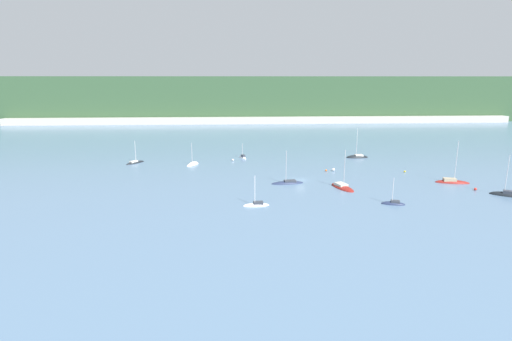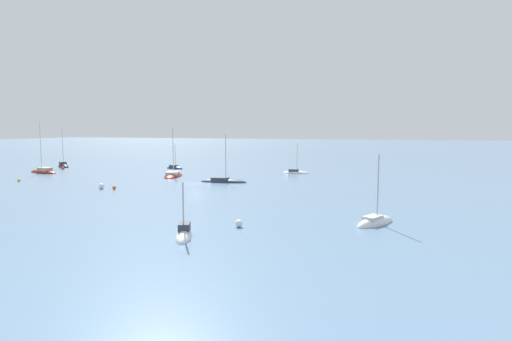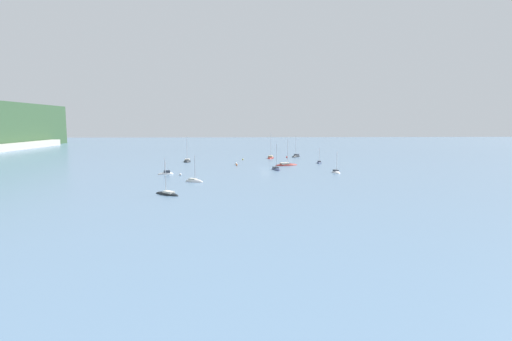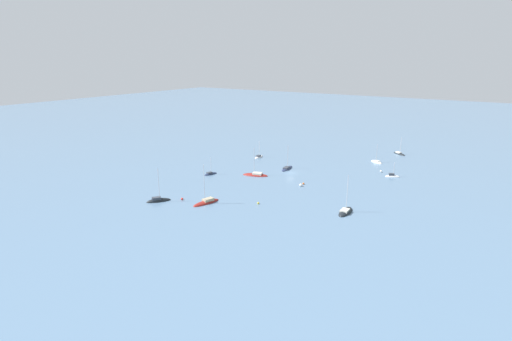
{
  "view_description": "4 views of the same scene",
  "coord_description": "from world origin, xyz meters",
  "px_view_note": "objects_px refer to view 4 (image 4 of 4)",
  "views": [
    {
      "loc": [
        -17.82,
        -103.8,
        26.84
      ],
      "look_at": [
        -11.65,
        5.76,
        1.47
      ],
      "focal_mm": 28.0,
      "sensor_mm": 36.0,
      "label": 1
    },
    {
      "loc": [
        -31.84,
        62.62,
        9.66
      ],
      "look_at": [
        -9.08,
        -6.57,
        1.99
      ],
      "focal_mm": 28.0,
      "sensor_mm": 36.0,
      "label": 2
    },
    {
      "loc": [
        -136.93,
        9.38,
        15.66
      ],
      "look_at": [
        -15.48,
        3.86,
        1.11
      ],
      "focal_mm": 28.0,
      "sensor_mm": 36.0,
      "label": 3
    },
    {
      "loc": [
        119.5,
        63.71,
        39.28
      ],
      "look_at": [
        15.17,
        -4.5,
        3.78
      ],
      "focal_mm": 28.0,
      "sensor_mm": 36.0,
      "label": 4
    }
  ],
  "objects_px": {
    "mooring_buoy_0": "(182,199)",
    "mooring_buoy_2": "(301,185)",
    "sailboat_2": "(256,175)",
    "mooring_buoy_1": "(303,184)",
    "mooring_buoy_3": "(258,203)",
    "sailboat_3": "(210,174)",
    "sailboat_4": "(376,162)",
    "sailboat_0": "(392,176)",
    "sailboat_6": "(158,201)",
    "mooring_buoy_4": "(381,171)",
    "sailboat_5": "(399,154)",
    "sailboat_7": "(345,212)",
    "sailboat_9": "(287,169)",
    "sailboat_8": "(259,157)",
    "sailboat_1": "(206,203)"
  },
  "relations": [
    {
      "from": "sailboat_6",
      "to": "mooring_buoy_3",
      "type": "distance_m",
      "value": 28.32
    },
    {
      "from": "sailboat_0",
      "to": "sailboat_6",
      "type": "distance_m",
      "value": 77.92
    },
    {
      "from": "mooring_buoy_4",
      "to": "sailboat_5",
      "type": "bearing_deg",
      "value": -177.05
    },
    {
      "from": "sailboat_0",
      "to": "mooring_buoy_3",
      "type": "xyz_separation_m",
      "value": [
        46.95,
        -24.14,
        0.14
      ]
    },
    {
      "from": "mooring_buoy_2",
      "to": "mooring_buoy_4",
      "type": "height_order",
      "value": "mooring_buoy_2"
    },
    {
      "from": "sailboat_2",
      "to": "sailboat_9",
      "type": "xyz_separation_m",
      "value": [
        -13.17,
        5.06,
        -0.02
      ]
    },
    {
      "from": "sailboat_3",
      "to": "sailboat_6",
      "type": "height_order",
      "value": "sailboat_6"
    },
    {
      "from": "sailboat_9",
      "to": "mooring_buoy_4",
      "type": "height_order",
      "value": "sailboat_9"
    },
    {
      "from": "sailboat_3",
      "to": "mooring_buoy_3",
      "type": "bearing_deg",
      "value": -100.57
    },
    {
      "from": "sailboat_3",
      "to": "mooring_buoy_0",
      "type": "xyz_separation_m",
      "value": [
        24.49,
        9.73,
        0.25
      ]
    },
    {
      "from": "mooring_buoy_2",
      "to": "mooring_buoy_3",
      "type": "relative_size",
      "value": 1.67
    },
    {
      "from": "sailboat_4",
      "to": "mooring_buoy_4",
      "type": "height_order",
      "value": "sailboat_4"
    },
    {
      "from": "sailboat_9",
      "to": "mooring_buoy_3",
      "type": "xyz_separation_m",
      "value": [
        36.01,
        10.78,
        0.18
      ]
    },
    {
      "from": "sailboat_3",
      "to": "sailboat_4",
      "type": "height_order",
      "value": "sailboat_4"
    },
    {
      "from": "sailboat_9",
      "to": "sailboat_6",
      "type": "bearing_deg",
      "value": 157.43
    },
    {
      "from": "sailboat_3",
      "to": "sailboat_7",
      "type": "relative_size",
      "value": 0.59
    },
    {
      "from": "mooring_buoy_1",
      "to": "mooring_buoy_4",
      "type": "height_order",
      "value": "mooring_buoy_4"
    },
    {
      "from": "sailboat_5",
      "to": "sailboat_8",
      "type": "xyz_separation_m",
      "value": [
        36.82,
        -46.58,
        0.01
      ]
    },
    {
      "from": "sailboat_4",
      "to": "sailboat_9",
      "type": "bearing_deg",
      "value": 79.46
    },
    {
      "from": "sailboat_4",
      "to": "sailboat_9",
      "type": "relative_size",
      "value": 0.84
    },
    {
      "from": "mooring_buoy_2",
      "to": "mooring_buoy_3",
      "type": "distance_m",
      "value": 20.7
    },
    {
      "from": "sailboat_5",
      "to": "sailboat_4",
      "type": "bearing_deg",
      "value": -63.53
    },
    {
      "from": "sailboat_4",
      "to": "sailboat_5",
      "type": "relative_size",
      "value": 1.01
    },
    {
      "from": "sailboat_8",
      "to": "mooring_buoy_3",
      "type": "relative_size",
      "value": 13.63
    },
    {
      "from": "sailboat_2",
      "to": "mooring_buoy_1",
      "type": "distance_m",
      "value": 18.36
    },
    {
      "from": "sailboat_1",
      "to": "sailboat_9",
      "type": "distance_m",
      "value": 43.39
    },
    {
      "from": "sailboat_8",
      "to": "mooring_buoy_2",
      "type": "distance_m",
      "value": 40.24
    },
    {
      "from": "mooring_buoy_0",
      "to": "mooring_buoy_2",
      "type": "relative_size",
      "value": 0.75
    },
    {
      "from": "sailboat_2",
      "to": "mooring_buoy_1",
      "type": "bearing_deg",
      "value": 161.5
    },
    {
      "from": "sailboat_6",
      "to": "sailboat_8",
      "type": "xyz_separation_m",
      "value": [
        -58.96,
        -4.19,
        -0.03
      ]
    },
    {
      "from": "sailboat_1",
      "to": "sailboat_9",
      "type": "relative_size",
      "value": 1.28
    },
    {
      "from": "sailboat_5",
      "to": "sailboat_6",
      "type": "bearing_deg",
      "value": -76.04
    },
    {
      "from": "mooring_buoy_0",
      "to": "sailboat_3",
      "type": "bearing_deg",
      "value": -158.33
    },
    {
      "from": "sailboat_3",
      "to": "sailboat_6",
      "type": "distance_m",
      "value": 29.4
    },
    {
      "from": "sailboat_7",
      "to": "mooring_buoy_1",
      "type": "height_order",
      "value": "sailboat_7"
    },
    {
      "from": "sailboat_9",
      "to": "mooring_buoy_0",
      "type": "relative_size",
      "value": 14.03
    },
    {
      "from": "sailboat_6",
      "to": "sailboat_8",
      "type": "bearing_deg",
      "value": 40.05
    },
    {
      "from": "mooring_buoy_1",
      "to": "mooring_buoy_2",
      "type": "bearing_deg",
      "value": 5.57
    },
    {
      "from": "sailboat_5",
      "to": "mooring_buoy_1",
      "type": "height_order",
      "value": "sailboat_5"
    },
    {
      "from": "sailboat_7",
      "to": "sailboat_9",
      "type": "xyz_separation_m",
      "value": [
        -28.81,
        -33.39,
        0.01
      ]
    },
    {
      "from": "sailboat_0",
      "to": "sailboat_7",
      "type": "bearing_deg",
      "value": -115.21
    },
    {
      "from": "sailboat_2",
      "to": "mooring_buoy_0",
      "type": "xyz_separation_m",
      "value": [
        32.04,
        -4.12,
        0.23
      ]
    },
    {
      "from": "mooring_buoy_0",
      "to": "mooring_buoy_3",
      "type": "relative_size",
      "value": 1.25
    },
    {
      "from": "sailboat_1",
      "to": "mooring_buoy_1",
      "type": "bearing_deg",
      "value": 166.82
    },
    {
      "from": "sailboat_1",
      "to": "sailboat_6",
      "type": "xyz_separation_m",
      "value": [
        6.34,
        -12.27,
        -0.01
      ]
    },
    {
      "from": "sailboat_6",
      "to": "mooring_buoy_3",
      "type": "relative_size",
      "value": 19.78
    },
    {
      "from": "mooring_buoy_1",
      "to": "sailboat_8",
      "type": "bearing_deg",
      "value": -125.53
    },
    {
      "from": "sailboat_7",
      "to": "mooring_buoy_0",
      "type": "height_order",
      "value": "sailboat_7"
    },
    {
      "from": "sailboat_4",
      "to": "mooring_buoy_2",
      "type": "height_order",
      "value": "sailboat_4"
    },
    {
      "from": "sailboat_3",
      "to": "mooring_buoy_1",
      "type": "relative_size",
      "value": 11.23
    }
  ]
}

